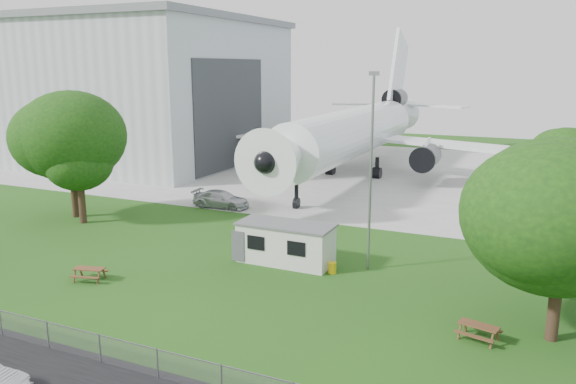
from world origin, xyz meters
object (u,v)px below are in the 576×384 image
at_px(hangar, 110,88).
at_px(airliner, 357,130).
at_px(picnic_west, 90,280).
at_px(site_cabin, 286,243).
at_px(picnic_east, 478,340).

bearing_deg(hangar, airliner, -0.22).
xyz_separation_m(hangar, picnic_west, (31.66, -38.41, -9.41)).
bearing_deg(hangar, site_cabin, -36.92).
height_order(site_cabin, picnic_west, site_cabin).
distance_m(airliner, picnic_west, 38.87).
bearing_deg(airliner, picnic_east, -64.42).
height_order(airliner, picnic_west, airliner).
bearing_deg(site_cabin, picnic_east, -25.34).
xyz_separation_m(airliner, picnic_east, (17.51, -36.58, -5.27)).
height_order(hangar, picnic_east, hangar).
bearing_deg(picnic_west, airliner, 68.76).
xyz_separation_m(hangar, airliner, (35.97, -0.14, -4.14)).
bearing_deg(site_cabin, picnic_west, -140.88).
distance_m(hangar, airliner, 36.21).
relative_size(airliner, picnic_west, 26.52).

